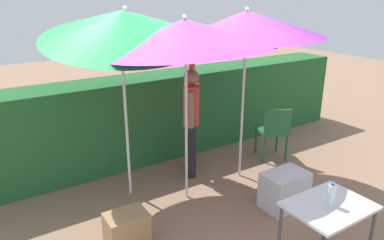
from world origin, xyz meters
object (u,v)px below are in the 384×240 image
object	(u,v)px
crate_cardboard	(127,230)
umbrella_orange	(123,25)
cooler_box	(284,190)
person_vendor	(191,115)
bottle_water	(331,195)
umbrella_rainbow	(185,35)
chair_plastic	(274,130)
umbrella_yellow	(246,25)
folding_table	(328,212)

from	to	relation	value
crate_cardboard	umbrella_orange	bearing A→B (deg)	63.20
cooler_box	person_vendor	bearing A→B (deg)	109.13
cooler_box	bottle_water	world-z (taller)	bottle_water
crate_cardboard	bottle_water	distance (m)	2.14
umbrella_rainbow	umbrella_orange	bearing A→B (deg)	139.45
umbrella_orange	crate_cardboard	distance (m)	2.34
umbrella_orange	cooler_box	xyz separation A→B (m)	(1.51, -1.34, -2.02)
chair_plastic	cooler_box	distance (m)	1.47
umbrella_orange	crate_cardboard	bearing A→B (deg)	-116.80
umbrella_rainbow	crate_cardboard	distance (m)	2.28
umbrella_rainbow	crate_cardboard	bearing A→B (deg)	-154.68
chair_plastic	crate_cardboard	distance (m)	3.02
umbrella_rainbow	crate_cardboard	xyz separation A→B (m)	(-1.06, -0.50, -1.95)
umbrella_yellow	cooler_box	size ratio (longest dim) A/B	4.31
umbrella_orange	person_vendor	bearing A→B (deg)	5.14
umbrella_rainbow	cooler_box	xyz separation A→B (m)	(0.95, -0.86, -1.91)
cooler_box	umbrella_rainbow	bearing A→B (deg)	137.68
chair_plastic	folding_table	xyz separation A→B (m)	(-1.36, -2.12, 0.12)
crate_cardboard	folding_table	size ratio (longest dim) A/B	0.55
umbrella_orange	umbrella_yellow	distance (m)	1.61
umbrella_orange	bottle_water	distance (m)	2.93
umbrella_yellow	bottle_water	size ratio (longest dim) A/B	10.23
umbrella_rainbow	chair_plastic	bearing A→B (deg)	8.29
umbrella_rainbow	bottle_water	xyz separation A→B (m)	(0.47, -1.86, -1.33)
bottle_water	umbrella_orange	bearing A→B (deg)	113.75
umbrella_orange	chair_plastic	world-z (taller)	umbrella_orange
umbrella_rainbow	umbrella_orange	size ratio (longest dim) A/B	0.92
umbrella_orange	crate_cardboard	world-z (taller)	umbrella_orange
umbrella_yellow	person_vendor	bearing A→B (deg)	138.77
crate_cardboard	umbrella_yellow	bearing A→B (deg)	16.05
umbrella_rainbow	umbrella_orange	xyz separation A→B (m)	(-0.56, 0.48, 0.11)
umbrella_orange	chair_plastic	distance (m)	2.98
chair_plastic	crate_cardboard	bearing A→B (deg)	-165.14
cooler_box	folding_table	size ratio (longest dim) A/B	0.71
umbrella_yellow	person_vendor	world-z (taller)	umbrella_yellow
crate_cardboard	cooler_box	bearing A→B (deg)	-10.20
crate_cardboard	folding_table	xyz separation A→B (m)	(1.53, -1.35, 0.43)
umbrella_rainbow	umbrella_orange	distance (m)	0.75
umbrella_rainbow	bottle_water	size ratio (longest dim) A/B	10.18
umbrella_rainbow	folding_table	xyz separation A→B (m)	(0.48, -1.85, -1.52)
crate_cardboard	person_vendor	bearing A→B (deg)	35.45
folding_table	bottle_water	bearing A→B (deg)	-136.09
umbrella_rainbow	umbrella_yellow	distance (m)	1.01
cooler_box	bottle_water	size ratio (longest dim) A/B	2.37
umbrella_yellow	person_vendor	xyz separation A→B (m)	(-0.55, 0.48, -1.28)
umbrella_yellow	crate_cardboard	distance (m)	2.94
umbrella_yellow	cooler_box	xyz separation A→B (m)	(-0.05, -0.95, -1.98)
umbrella_yellow	crate_cardboard	xyz separation A→B (m)	(-2.06, -0.59, -2.02)
crate_cardboard	folding_table	distance (m)	2.09
person_vendor	bottle_water	world-z (taller)	person_vendor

